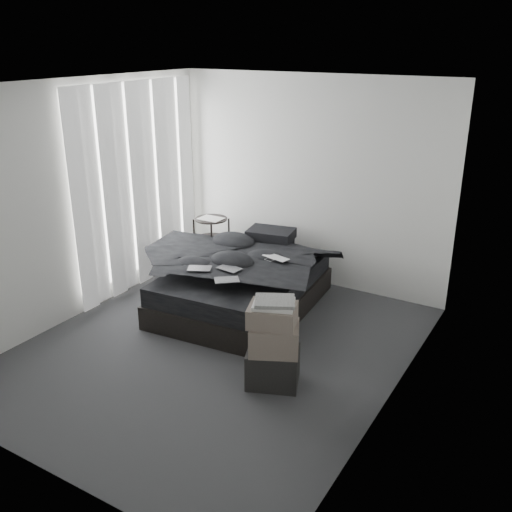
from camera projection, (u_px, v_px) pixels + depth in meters
The scene contains 25 objects.
floor at pixel (216, 348), 5.84m from camera, with size 3.60×4.20×0.01m, color #343537.
ceiling at pixel (208, 85), 4.91m from camera, with size 3.60×4.20×0.01m, color white.
wall_back at pixel (310, 182), 7.06m from camera, with size 3.60×0.01×2.60m, color silver.
wall_front at pixel (27, 315), 3.69m from camera, with size 3.60×0.01×2.60m, color silver.
wall_left at pixel (78, 201), 6.24m from camera, with size 0.01×4.20×2.60m, color silver.
wall_right at pixel (399, 264), 4.52m from camera, with size 0.01×4.20×2.60m, color silver.
window_left at pixel (135, 181), 6.93m from camera, with size 0.02×2.00×2.30m, color white.
curtain_left at pixel (138, 187), 6.93m from camera, with size 0.06×2.12×2.48m, color white.
bed at pixel (242, 297), 6.69m from camera, with size 1.51×1.99×0.27m, color black.
mattress at pixel (242, 278), 6.60m from camera, with size 1.45×1.93×0.21m, color black.
duvet at pixel (240, 261), 6.48m from camera, with size 1.47×1.70×0.23m, color black.
pillow_lower at pixel (267, 243), 7.21m from camera, with size 0.60×0.41×0.14m, color black.
pillow_upper at pixel (271, 234), 7.11m from camera, with size 0.56×0.39×0.13m, color black.
laptop at pixel (273, 253), 6.36m from camera, with size 0.32×0.20×0.03m, color silver.
comic_a at pixel (199, 262), 6.13m from camera, with size 0.25×0.16×0.01m, color black.
comic_b at pixel (229, 262), 6.13m from camera, with size 0.25×0.16×0.01m, color black.
comic_c at pixel (227, 272), 5.84m from camera, with size 0.25×0.16×0.01m, color black.
side_stand at pixel (212, 247), 7.51m from camera, with size 0.42×0.42×0.78m, color black.
papers at pixel (211, 219), 7.35m from camera, with size 0.30×0.22×0.02m, color white.
floor_books at pixel (185, 285), 7.14m from camera, with size 0.15×0.21×0.15m, color black.
box_lower at pixel (273, 367), 5.19m from camera, with size 0.47×0.36×0.34m, color black.
box_mid at pixel (274, 338), 5.07m from camera, with size 0.43×0.34×0.26m, color #685C52.
box_upper at pixel (272, 315), 5.01m from camera, with size 0.41×0.33×0.18m, color #685C52.
art_book_white at pixel (274, 304), 4.97m from camera, with size 0.35×0.28×0.04m, color silver.
art_book_snake at pixel (275, 301), 4.94m from camera, with size 0.34×0.27×0.03m, color silver.
Camera 1 is at (2.98, -4.18, 2.98)m, focal length 40.00 mm.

